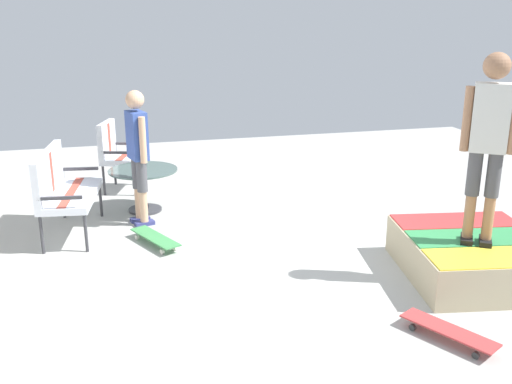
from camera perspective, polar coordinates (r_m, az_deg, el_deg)
The scene contains 9 objects.
ground_plane at distance 6.46m, azimuth 1.88°, elevation -6.42°, with size 12.00×12.00×0.10m, color #A8A8A3.
skate_ramp at distance 6.24m, azimuth 20.73°, elevation -5.90°, with size 1.73×2.08×0.42m.
patio_bench at distance 7.15m, azimuth -18.62°, elevation 0.70°, with size 1.31×0.72×1.02m.
patio_chair_near_house at distance 8.75m, azimuth -13.60°, elevation 4.06°, with size 0.76×0.71×1.02m.
patio_table at distance 7.79m, azimuth -10.97°, elevation 1.02°, with size 0.90×0.90×0.57m.
person_watching at distance 7.18m, azimuth -11.52°, elevation 4.24°, with size 0.47×0.31×1.66m.
person_skater at distance 5.72m, azimuth 21.86°, elevation 5.27°, with size 0.35×0.41×1.80m.
skateboard_by_bench at distance 6.72m, azimuth -9.87°, elevation -4.45°, with size 0.81×0.53×0.10m.
skateboard_spare at distance 5.06m, azimuth 18.37°, elevation -12.81°, with size 0.80×0.55×0.10m.
Camera 1 is at (-5.67, 1.68, 2.55)m, focal length 40.78 mm.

